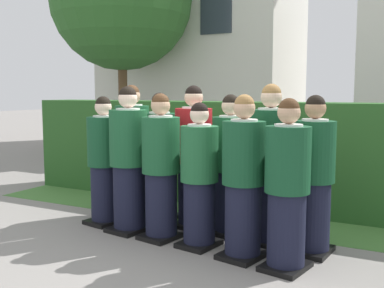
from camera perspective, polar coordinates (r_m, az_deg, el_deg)
The scene contains 16 objects.
ground_plane at distance 5.13m, azimuth -1.48°, elevation -12.06°, with size 60.00×60.00×0.00m, color gray.
student_front_row_0 at distance 5.77m, azimuth -10.80°, elevation -2.40°, with size 0.44×0.53×1.58m.
student_front_row_1 at distance 5.40m, azimuth -7.84°, elevation -2.34°, with size 0.46×0.54×1.69m.
student_front_row_2 at distance 5.09m, azimuth -3.86°, elevation -3.28°, with size 0.45×0.52×1.61m.
student_front_row_3 at distance 4.82m, azimuth 0.91°, elevation -4.36°, with size 0.42×0.49×1.52m.
student_front_row_4 at distance 4.51m, azimuth 6.39°, elevation -4.62°, with size 0.46×0.52×1.61m.
student_front_row_5 at distance 4.28m, azimuth 11.71°, elevation -5.54°, with size 0.44×0.51×1.58m.
student_rear_row_0 at distance 6.17m, azimuth -7.39°, elevation -1.10°, with size 0.47×0.55×1.72m.
student_rear_row_1 at distance 5.86m, azimuth -4.00°, elevation -1.96°, with size 0.44×0.51×1.62m.
student_in_red_blazer at distance 5.53m, azimuth 0.20°, elevation -2.00°, with size 0.44×0.53×1.71m.
student_rear_row_3 at distance 5.26m, azimuth 4.75°, elevation -3.03°, with size 0.46×0.55×1.60m.
student_rear_row_4 at distance 4.97m, azimuth 9.65°, elevation -3.00°, with size 0.46×0.54×1.72m.
student_rear_row_5 at distance 4.77m, azimuth 14.81°, elevation -4.23°, with size 0.42×0.52×1.60m.
hedge at distance 6.66m, azimuth 6.56°, elevation -1.20°, with size 7.18×0.70×1.49m.
school_building_annex at distance 14.80m, azimuth 1.28°, elevation 15.46°, with size 6.06×3.71×7.70m.
lawn_strip at distance 6.08m, azimuth 3.71°, elevation -9.03°, with size 7.18×0.90×0.01m, color #477A38.
Camera 1 is at (2.37, -4.24, 1.63)m, focal length 43.01 mm.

